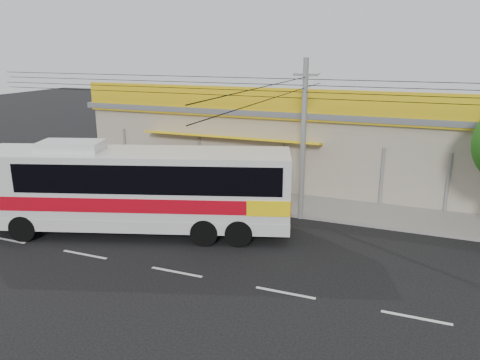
% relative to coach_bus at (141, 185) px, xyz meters
% --- Properties ---
extents(ground, '(120.00, 120.00, 0.00)m').
position_rel_coach_bus_xyz_m(ground, '(3.13, -0.29, -2.12)').
color(ground, black).
rests_on(ground, ground).
extents(sidewalk, '(30.00, 3.20, 0.15)m').
position_rel_coach_bus_xyz_m(sidewalk, '(3.13, 5.71, -2.04)').
color(sidewalk, gray).
rests_on(sidewalk, ground).
extents(lane_markings, '(50.00, 0.12, 0.01)m').
position_rel_coach_bus_xyz_m(lane_markings, '(3.13, -2.79, -2.12)').
color(lane_markings, silver).
rests_on(lane_markings, ground).
extents(storefront_building, '(22.60, 9.20, 5.70)m').
position_rel_coach_bus_xyz_m(storefront_building, '(3.12, 11.25, 0.18)').
color(storefront_building, '#A09581').
rests_on(storefront_building, ground).
extents(coach_bus, '(13.03, 6.54, 3.95)m').
position_rel_coach_bus_xyz_m(coach_bus, '(0.00, 0.00, 0.00)').
color(coach_bus, silver).
rests_on(coach_bus, ground).
extents(motorbike_red, '(2.07, 0.79, 1.08)m').
position_rel_coach_bus_xyz_m(motorbike_red, '(-2.11, 5.10, -1.43)').
color(motorbike_red, maroon).
rests_on(motorbike_red, sidewalk).
extents(motorbike_dark, '(1.71, 0.86, 0.99)m').
position_rel_coach_bus_xyz_m(motorbike_dark, '(-9.15, 4.51, -1.47)').
color(motorbike_dark, black).
rests_on(motorbike_dark, sidewalk).
extents(utility_pole, '(34.00, 14.00, 7.28)m').
position_rel_coach_bus_xyz_m(utility_pole, '(5.85, 4.15, 3.89)').
color(utility_pole, slate).
rests_on(utility_pole, ground).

